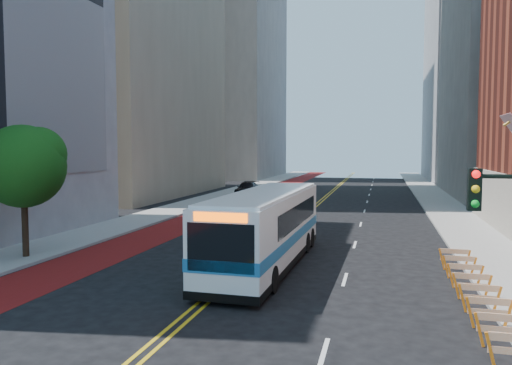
{
  "coord_description": "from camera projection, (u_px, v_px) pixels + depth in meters",
  "views": [
    {
      "loc": [
        6.29,
        -15.48,
        5.68
      ],
      "look_at": [
        0.33,
        8.0,
        3.99
      ],
      "focal_mm": 35.0,
      "sensor_mm": 36.0,
      "label": 1
    }
  ],
  "objects": [
    {
      "name": "ground",
      "position": [
        189.0,
        315.0,
        16.9
      ],
      "size": [
        160.0,
        160.0,
        0.0
      ],
      "primitive_type": "plane",
      "color": "black",
      "rests_on": "ground"
    },
    {
      "name": "car_b",
      "position": [
        239.0,
        201.0,
        46.9
      ],
      "size": [
        2.33,
        4.35,
        1.36
      ],
      "primitive_type": "imported",
      "rotation": [
        0.0,
        0.0,
        -0.22
      ],
      "color": "black",
      "rests_on": "ground"
    },
    {
      "name": "midrise_left_far",
      "position": [
        223.0,
        8.0,
        95.95
      ],
      "size": [
        20.0,
        26.0,
        65.0
      ],
      "primitive_type": "cube",
      "color": "slate",
      "rests_on": "ground"
    },
    {
      "name": "midrise_right_far",
      "position": [
        493.0,
        19.0,
        84.51
      ],
      "size": [
        20.0,
        28.0,
        55.0
      ],
      "primitive_type": "cube",
      "color": "gray",
      "rests_on": "ground"
    },
    {
      "name": "construction_barriers",
      "position": [
        476.0,
        288.0,
        17.81
      ],
      "size": [
        1.42,
        10.91,
        1.0
      ],
      "color": "orange",
      "rests_on": "ground"
    },
    {
      "name": "street_tree",
      "position": [
        25.0,
        163.0,
        25.16
      ],
      "size": [
        4.2,
        4.2,
        6.7
      ],
      "color": "black",
      "rests_on": "sidewalk_left"
    },
    {
      "name": "lane_dashes",
      "position": [
        367.0,
        202.0,
        52.47
      ],
      "size": [
        0.14,
        98.2,
        0.01
      ],
      "color": "silver",
      "rests_on": "ground"
    },
    {
      "name": "bus_lane_paint",
      "position": [
        227.0,
        207.0,
        47.9
      ],
      "size": [
        3.6,
        140.0,
        0.01
      ],
      "primitive_type": "cube",
      "color": "#5E0F0D",
      "rests_on": "ground"
    },
    {
      "name": "transit_bus",
      "position": [
        267.0,
        227.0,
        23.87
      ],
      "size": [
        3.13,
        13.15,
        3.6
      ],
      "rotation": [
        0.0,
        0.0,
        -0.02
      ],
      "color": "white",
      "rests_on": "ground"
    },
    {
      "name": "center_line_outer",
      "position": [
        313.0,
        209.0,
        45.87
      ],
      "size": [
        0.14,
        140.0,
        0.01
      ],
      "primitive_type": "cube",
      "color": "gold",
      "rests_on": "ground"
    },
    {
      "name": "car_c",
      "position": [
        247.0,
        189.0,
        59.43
      ],
      "size": [
        2.5,
        5.56,
        1.58
      ],
      "primitive_type": "imported",
      "rotation": [
        0.0,
        0.0,
        0.05
      ],
      "color": "black",
      "rests_on": "ground"
    },
    {
      "name": "center_line_inner",
      "position": [
        309.0,
        209.0,
        45.95
      ],
      "size": [
        0.14,
        140.0,
        0.01
      ],
      "primitive_type": "cube",
      "color": "gold",
      "rests_on": "ground"
    },
    {
      "name": "sidewalk_right",
      "position": [
        450.0,
        213.0,
        42.96
      ],
      "size": [
        4.0,
        140.0,
        0.15
      ],
      "primitive_type": "cube",
      "color": "gray",
      "rests_on": "ground"
    },
    {
      "name": "car_a",
      "position": [
        218.0,
        213.0,
        38.19
      ],
      "size": [
        2.71,
        4.51,
        1.44
      ],
      "primitive_type": "imported",
      "rotation": [
        0.0,
        0.0,
        0.26
      ],
      "color": "black",
      "rests_on": "ground"
    },
    {
      "name": "sidewalk_left",
      "position": [
        189.0,
        205.0,
        48.85
      ],
      "size": [
        4.0,
        140.0,
        0.15
      ],
      "primitive_type": "cube",
      "color": "gray",
      "rests_on": "ground"
    }
  ]
}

